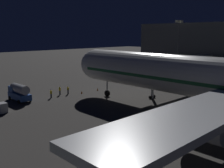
{
  "coord_description": "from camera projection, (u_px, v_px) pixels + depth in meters",
  "views": [
    {
      "loc": [
        36.04,
        19.71,
        12.46
      ],
      "look_at": [
        3.0,
        -14.53,
        3.5
      ],
      "focal_mm": 43.24,
      "sensor_mm": 36.0,
      "label": 1
    }
  ],
  "objects": [
    {
      "name": "ground_plane",
      "position": [
        193.0,
        117.0,
        40.84
      ],
      "size": [
        320.0,
        320.0,
        0.0
      ],
      "primitive_type": "plane",
      "color": "#383533"
    },
    {
      "name": "jet_bridge",
      "position": [
        176.0,
        64.0,
        56.71
      ],
      "size": [
        24.24,
        3.4,
        7.7
      ],
      "color": "#9E9E99",
      "rests_on": "ground_plane"
    },
    {
      "name": "apron_floodlight_mast",
      "position": [
        178.0,
        46.0,
        70.11
      ],
      "size": [
        2.9,
        0.5,
        15.75
      ],
      "color": "#59595E",
      "rests_on": "ground_plane"
    },
    {
      "name": "fuel_tanker",
      "position": [
        19.0,
        92.0,
        50.48
      ],
      "size": [
        2.46,
        5.66,
        3.15
      ],
      "color": "#234C9E",
      "rests_on": "ground_plane"
    },
    {
      "name": "baggage_container_mid_row",
      "position": [
        1.0,
        108.0,
        42.86
      ],
      "size": [
        1.55,
        1.52,
        1.58
      ],
      "primitive_type": "cube",
      "color": "#B7BABF",
      "rests_on": "ground_plane"
    },
    {
      "name": "ground_crew_near_nose_gear",
      "position": [
        60.0,
        90.0,
        55.45
      ],
      "size": [
        0.4,
        0.4,
        1.8
      ],
      "color": "black",
      "rests_on": "ground_plane"
    },
    {
      "name": "ground_crew_by_belt_loader",
      "position": [
        51.0,
        93.0,
        52.79
      ],
      "size": [
        0.4,
        0.4,
        1.71
      ],
      "color": "black",
      "rests_on": "ground_plane"
    },
    {
      "name": "ground_crew_marshaller_fwd",
      "position": [
        68.0,
        89.0,
        56.13
      ],
      "size": [
        0.4,
        0.4,
        1.73
      ],
      "color": "black",
      "rests_on": "ground_plane"
    },
    {
      "name": "traffic_cone_nose_port",
      "position": [
        98.0,
        89.0,
        59.64
      ],
      "size": [
        0.36,
        0.36,
        0.55
      ],
      "primitive_type": "cone",
      "color": "orange",
      "rests_on": "ground_plane"
    },
    {
      "name": "traffic_cone_nose_starboard",
      "position": [
        82.0,
        92.0,
        56.64
      ],
      "size": [
        0.36,
        0.36,
        0.55
      ],
      "primitive_type": "cone",
      "color": "orange",
      "rests_on": "ground_plane"
    }
  ]
}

